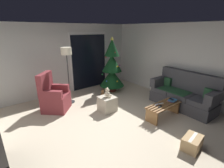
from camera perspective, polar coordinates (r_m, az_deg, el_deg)
ground_plane at (r=4.22m, az=1.78°, el=-14.52°), size 7.00×7.00×0.00m
wall_back at (r=6.28m, az=-16.75°, el=8.08°), size 5.72×0.12×2.50m
wall_right at (r=5.92m, az=23.61°, el=6.73°), size 0.12×6.00×2.50m
patio_door_frame at (r=6.71m, az=-7.88°, el=8.00°), size 1.60×0.02×2.20m
patio_door_glass at (r=6.70m, az=-7.78°, el=7.56°), size 1.50×0.02×2.10m
couch at (r=5.50m, az=23.52°, el=-3.35°), size 0.86×1.97×1.08m
coffee_table at (r=4.72m, az=17.31°, el=-8.11°), size 1.10×0.40×0.38m
remote_black at (r=4.49m, az=16.30°, el=-7.52°), size 0.16×0.07×0.02m
remote_silver at (r=4.58m, az=15.28°, el=-6.86°), size 0.16×0.06×0.02m
remote_white at (r=4.66m, az=16.55°, el=-6.53°), size 0.16×0.08×0.02m
book_stack at (r=4.91m, az=20.17°, el=-5.35°), size 0.25×0.22×0.06m
cell_phone at (r=4.90m, az=19.86°, el=-4.97°), size 0.09×0.15×0.01m
christmas_tree at (r=6.22m, az=-0.02°, el=5.54°), size 0.93×0.93×2.05m
armchair at (r=5.13m, az=-19.41°, el=-4.33°), size 0.97×0.97×1.13m
floor_lamp at (r=5.24m, az=-15.41°, el=9.10°), size 0.32×0.32×1.78m
ottoman at (r=4.86m, az=-1.66°, el=-6.87°), size 0.44×0.44×0.44m
teddy_bear_cream at (r=4.72m, az=-1.58°, el=-3.16°), size 0.21×0.22×0.29m
teddy_bear_chestnut_by_tree at (r=5.86m, az=-3.29°, el=-3.39°), size 0.22×0.21×0.29m
cardboard_box_taped_mid_floor at (r=3.86m, az=25.95°, el=-17.79°), size 0.49×0.37×0.27m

